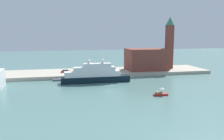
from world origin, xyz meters
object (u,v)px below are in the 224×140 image
Objects in this scene: small_motorboat at (160,93)px; work_barge at (60,80)px; parked_car at (66,71)px; mooring_bollard at (105,73)px; bell_tower at (169,41)px; large_yacht at (95,75)px; harbor_building at (146,59)px; person_figure at (76,73)px.

work_barge is (-30.99, 31.71, -0.46)m from small_motorboat.
parked_car is (2.57, 12.01, 1.67)m from work_barge.
parked_car is at bearing 152.28° from mooring_bollard.
small_motorboat reaches higher than mooring_bollard.
bell_tower is 55.88m from parked_car.
large_yacht is 1.04× the size of bell_tower.
small_motorboat is 1.02× the size of parked_car.
work_barge is at bearing -164.55° from harbor_building.
person_figure is (4.25, -7.43, 0.27)m from parked_car.
person_figure is (-35.73, -7.17, -4.52)m from harbor_building.
small_motorboat is 44.35m from work_barge.
small_motorboat is at bearing -104.88° from harbor_building.
harbor_building is 25.07m from mooring_bollard.
small_motorboat is at bearing -55.28° from large_yacht.
harbor_building reaches higher than person_figure.
bell_tower reaches higher than large_yacht.
bell_tower is at bearing 61.25° from small_motorboat.
person_figure is (-6.81, 11.24, -0.83)m from large_yacht.
parked_car reaches higher than work_barge.
work_barge is 8.44m from person_figure.
work_barge is 1.36× the size of parked_car.
large_yacht reaches higher than work_barge.
mooring_bollard is (5.92, 9.74, -1.26)m from large_yacht.
person_figure is (6.81, 4.59, 1.94)m from work_barge.
large_yacht is at bearing -59.35° from parked_car.
harbor_building reaches higher than small_motorboat.
large_yacht is at bearing -147.52° from harbor_building.
harbor_building is 4.31× the size of parked_car.
harbor_building is 40.26m from parked_car.
parked_car reaches higher than mooring_bollard.
person_figure is at bearing 121.23° from large_yacht.
large_yacht is 13.17m from person_figure.
harbor_building reaches higher than work_barge.
small_motorboat reaches higher than work_barge.
person_figure is at bearing 123.66° from small_motorboat.
work_barge is at bearing -146.05° from person_figure.
bell_tower is at bearing 17.75° from mooring_bollard.
mooring_bollard reaches higher than work_barge.
small_motorboat is at bearing -56.97° from parked_car.
large_yacht is 15.41m from work_barge.
work_barge is at bearing -171.02° from mooring_bollard.
parked_car is (-11.06, 18.66, -1.10)m from large_yacht.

